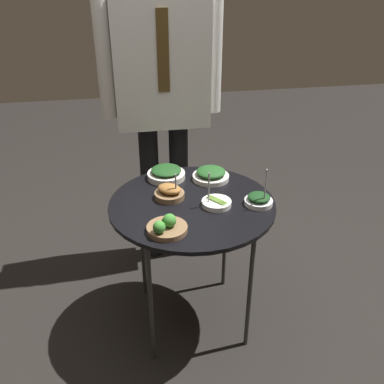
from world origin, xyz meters
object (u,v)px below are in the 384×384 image
at_px(bowl_roast_back_left, 170,193).
at_px(bowl_spinach_far_rim, 211,174).
at_px(bowl_spinach_front_right, 259,200).
at_px(waiter_figure, 161,79).
at_px(bowl_spinach_front_center, 166,173).
at_px(serving_cart, 192,211).
at_px(bowl_broccoli_near_rim, 166,227).
at_px(bowl_asparagus_mid_left, 216,203).

relative_size(bowl_roast_back_left, bowl_spinach_far_rim, 0.78).
xyz_separation_m(bowl_spinach_front_right, waiter_figure, (-0.33, 0.64, 0.37)).
xyz_separation_m(bowl_spinach_front_center, waiter_figure, (0.03, 0.32, 0.37)).
relative_size(serving_cart, bowl_spinach_far_rim, 4.16).
distance_m(bowl_spinach_front_center, bowl_spinach_front_right, 0.48).
bearing_deg(bowl_spinach_front_right, bowl_spinach_front_center, 138.07).
distance_m(serving_cart, waiter_figure, 0.72).
bearing_deg(bowl_spinach_far_rim, bowl_roast_back_left, -146.60).
distance_m(bowl_broccoli_near_rim, waiter_figure, 0.86).
distance_m(bowl_broccoli_near_rim, bowl_spinach_front_right, 0.43).
xyz_separation_m(bowl_spinach_front_center, bowl_broccoli_near_rim, (-0.06, -0.45, -0.00)).
relative_size(bowl_spinach_front_right, waiter_figure, 0.11).
bearing_deg(bowl_spinach_front_right, waiter_figure, 117.04).
distance_m(bowl_spinach_front_right, waiter_figure, 0.81).
relative_size(serving_cart, bowl_spinach_front_right, 4.01).
bearing_deg(bowl_broccoli_near_rim, serving_cart, 56.36).
relative_size(bowl_broccoli_near_rim, bowl_spinach_front_right, 0.88).
bearing_deg(bowl_asparagus_mid_left, waiter_figure, 103.48).
relative_size(serving_cart, bowl_asparagus_mid_left, 4.60).
xyz_separation_m(bowl_asparagus_mid_left, bowl_broccoli_near_rim, (-0.23, -0.16, 0.01)).
xyz_separation_m(bowl_asparagus_mid_left, waiter_figure, (-0.15, 0.62, 0.38)).
bearing_deg(waiter_figure, serving_cart, -84.84).
relative_size(bowl_spinach_far_rim, bowl_spinach_front_right, 0.96).
relative_size(bowl_spinach_far_rim, waiter_figure, 0.10).
xyz_separation_m(bowl_roast_back_left, waiter_figure, (0.04, 0.52, 0.37)).
distance_m(serving_cart, bowl_spinach_far_rim, 0.24).
distance_m(bowl_asparagus_mid_left, waiter_figure, 0.74).
bearing_deg(bowl_spinach_far_rim, bowl_spinach_front_right, -60.96).
bearing_deg(bowl_spinach_front_right, bowl_broccoli_near_rim, -161.64).
bearing_deg(bowl_spinach_far_rim, bowl_spinach_front_center, 166.11).
bearing_deg(serving_cart, bowl_spinach_front_right, -14.09).
distance_m(bowl_roast_back_left, bowl_spinach_far_rim, 0.26).
bearing_deg(bowl_spinach_far_rim, serving_cart, -122.68).
height_order(serving_cart, bowl_broccoli_near_rim, bowl_broccoli_near_rim).
distance_m(bowl_spinach_front_center, bowl_roast_back_left, 0.19).
bearing_deg(waiter_figure, bowl_spinach_front_center, -94.78).
relative_size(bowl_broccoli_near_rim, waiter_figure, 0.09).
distance_m(bowl_roast_back_left, bowl_broccoli_near_rim, 0.27).
relative_size(bowl_roast_back_left, waiter_figure, 0.08).
xyz_separation_m(bowl_roast_back_left, bowl_spinach_far_rim, (0.22, 0.14, -0.00)).
xyz_separation_m(serving_cart, bowl_spinach_far_rim, (0.13, 0.20, 0.07)).
height_order(bowl_spinach_far_rim, bowl_broccoli_near_rim, bowl_broccoli_near_rim).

